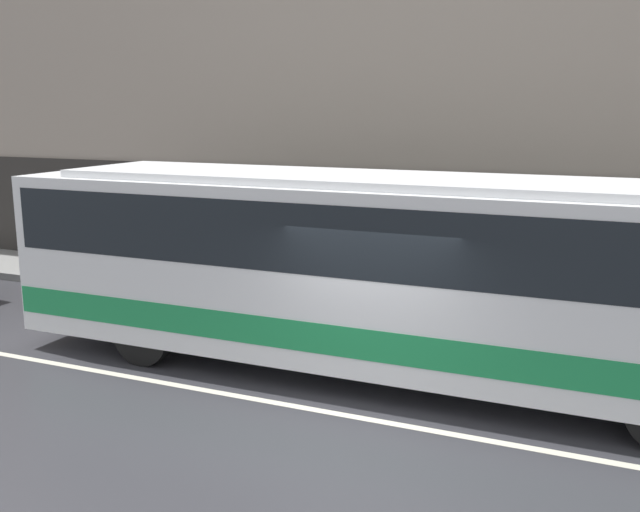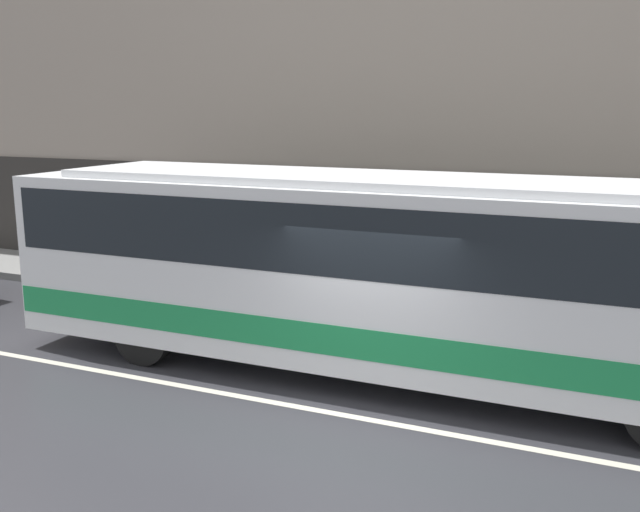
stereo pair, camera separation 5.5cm
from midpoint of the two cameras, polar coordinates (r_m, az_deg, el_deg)
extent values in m
plane|color=#333338|center=(9.94, 3.05, -12.78)|extent=(60.00, 60.00, 0.00)
cube|color=gray|center=(14.55, 10.16, -4.52)|extent=(60.00, 2.28, 0.18)
cube|color=gray|center=(15.36, 12.19, 18.81)|extent=(60.00, 0.30, 12.14)
cube|color=#2D2B28|center=(15.32, 11.31, 1.30)|extent=(60.00, 0.06, 2.80)
cube|color=beige|center=(9.93, 3.05, -12.76)|extent=(54.00, 0.14, 0.01)
cube|color=white|center=(11.08, 4.06, -1.02)|extent=(11.75, 2.60, 2.65)
cube|color=#1E8C4C|center=(11.28, 4.01, -4.87)|extent=(11.69, 2.62, 0.45)
cube|color=black|center=(10.95, 4.11, 2.26)|extent=(11.40, 2.62, 1.01)
cube|color=white|center=(10.86, 4.17, 6.14)|extent=(9.99, 2.21, 0.12)
cylinder|color=black|center=(12.03, -13.82, -6.00)|extent=(1.05, 0.28, 1.05)
cylinder|color=black|center=(13.82, -8.13, -3.44)|extent=(1.05, 0.28, 1.05)
camera|label=1|loc=(0.03, -89.86, 0.03)|focal=40.00mm
camera|label=2|loc=(0.03, 90.14, -0.03)|focal=40.00mm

